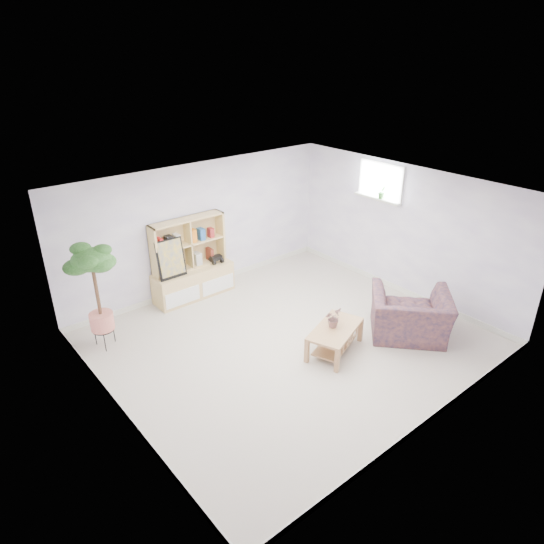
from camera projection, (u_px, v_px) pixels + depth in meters
floor at (289, 340)px, 7.70m from camera, size 5.50×5.00×0.01m
ceiling at (291, 194)px, 6.67m from camera, size 5.50×5.00×0.01m
walls at (290, 272)px, 7.19m from camera, size 5.51×5.01×2.40m
baseboard at (289, 338)px, 7.68m from camera, size 5.50×5.00×0.10m
window at (381, 181)px, 8.83m from camera, size 0.10×0.98×0.68m
window_sill at (377, 199)px, 8.93m from camera, size 0.14×1.00×0.04m
storage_unit at (192, 259)px, 8.73m from camera, size 1.50×0.51×1.50m
poster at (171, 259)px, 8.35m from camera, size 0.50×0.12×0.70m
toy_truck at (216, 259)px, 9.02m from camera, size 0.31×0.23×0.16m
coffee_table at (335, 339)px, 7.36m from camera, size 1.12×0.86×0.41m
table_plant at (333, 318)px, 7.26m from camera, size 0.33×0.32×0.28m
floor_tree at (98, 298)px, 7.20m from camera, size 0.71×0.71×1.70m
armchair at (410, 312)px, 7.63m from camera, size 1.57×1.58×0.88m
sill_plant at (382, 192)px, 8.81m from camera, size 0.16×0.15×0.25m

